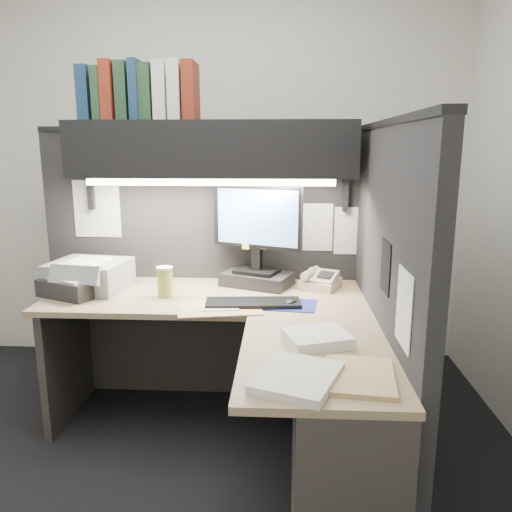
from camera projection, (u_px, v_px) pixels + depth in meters
The scene contains 21 objects.
floor at pixel (170, 479), 2.32m from camera, with size 3.50×3.50×0.00m, color black.
wall_back at pixel (210, 171), 3.50m from camera, with size 3.50×0.04×2.70m, color silver.
partition_back at pixel (204, 266), 3.06m from camera, with size 1.90×0.06×1.60m, color black.
partition_right at pixel (384, 307), 2.28m from camera, with size 0.06×1.50×1.60m, color black.
desk at pixel (261, 394), 2.20m from camera, with size 1.70×1.53×0.73m.
overhead_shelf at pixel (213, 149), 2.73m from camera, with size 1.55×0.34×0.30m, color black.
task_light_tube at pixel (210, 182), 2.63m from camera, with size 0.04×0.04×1.32m, color white.
monitor at pixel (257, 247), 2.83m from camera, with size 0.51×0.36×0.58m.
keyboard at pixel (253, 303), 2.52m from camera, with size 0.48×0.16×0.02m, color black.
mousepad at pixel (292, 305), 2.52m from camera, with size 0.24×0.22×0.00m, color navy.
mouse at pixel (291, 302), 2.51m from camera, with size 0.06×0.09×0.03m, color black.
telephone at pixel (320, 281), 2.82m from camera, with size 0.19×0.20×0.08m, color #C0AE94.
coffee_cup at pixel (165, 283), 2.65m from camera, with size 0.08×0.08×0.15m, color #A3B448.
printer at pixel (90, 275), 2.79m from camera, with size 0.40×0.34×0.16m, color #939598.
notebook_stack at pixel (75, 286), 2.70m from camera, with size 0.31×0.26×0.09m, color black.
open_folder at pixel (220, 308), 2.47m from camera, with size 0.40×0.26×0.01m, color tan.
paper_stack_a at pixel (317, 338), 2.02m from camera, with size 0.24×0.21×0.05m, color white.
paper_stack_b at pixel (298, 378), 1.70m from camera, with size 0.25×0.31×0.03m, color white.
manila_stack at pixel (359, 376), 1.72m from camera, with size 0.24×0.30×0.02m, color tan.
binder_row at pixel (140, 93), 2.68m from camera, with size 0.63×0.25×0.31m.
pinned_papers at pixel (265, 236), 2.62m from camera, with size 1.76×1.31×0.51m.
Camera 1 is at (0.51, -2.02, 1.51)m, focal length 35.00 mm.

